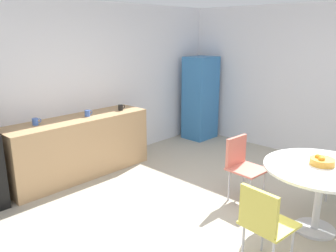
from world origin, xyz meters
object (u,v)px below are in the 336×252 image
mug_white (88,113)px  mug_green (121,107)px  locker_cabinet (200,98)px  mug_red (35,122)px  chair_yellow (264,219)px  fruit_bowl (322,161)px  round_table (321,178)px  chair_coral (241,161)px

mug_white → mug_green: same height
locker_cabinet → mug_red: bearing=177.2°
chair_yellow → fruit_bowl: bearing=-4.5°
round_table → chair_coral: size_ratio=1.45×
mug_white → mug_green: size_ratio=1.00×
chair_yellow → mug_green: mug_green is taller
chair_coral → mug_white: size_ratio=6.43×
chair_coral → mug_green: bearing=96.7°
mug_green → chair_yellow: bearing=-105.5°
round_table → chair_yellow: bearing=173.7°
fruit_bowl → mug_white: bearing=104.6°
locker_cabinet → fruit_bowl: locker_cabinet is taller
locker_cabinet → mug_white: (-2.63, 0.08, 0.12)m
locker_cabinet → chair_yellow: (-2.87, -3.00, -0.31)m
locker_cabinet → chair_coral: locker_cabinet is taller
chair_coral → mug_green: mug_green is taller
chair_coral → mug_green: 2.19m
locker_cabinet → chair_coral: bearing=-130.3°
chair_yellow → mug_green: (0.84, 3.03, 0.43)m
mug_white → mug_red: bearing=173.7°
fruit_bowl → mug_green: (-0.22, 3.12, 0.15)m
fruit_bowl → mug_white: size_ratio=1.99×
mug_red → mug_white: bearing=-6.3°
chair_coral → mug_red: bearing=125.7°
locker_cabinet → mug_green: 2.03m
fruit_bowl → chair_coral: bearing=88.5°
locker_cabinet → chair_yellow: bearing=-133.7°
round_table → mug_red: (-1.55, 3.27, 0.32)m
round_table → mug_red: 3.64m
locker_cabinet → chair_coral: 2.76m
chair_yellow → mug_white: (0.24, 3.08, 0.43)m
mug_green → mug_red: same height
round_table → mug_red: mug_red is taller
mug_red → chair_coral: bearing=-54.3°
fruit_bowl → mug_green: size_ratio=1.99×
fruit_bowl → mug_red: (-1.60, 3.25, 0.15)m
round_table → fruit_bowl: 0.17m
locker_cabinet → mug_white: 2.63m
chair_yellow → locker_cabinet: bearing=46.3°
chair_coral → chair_yellow: (-1.09, -0.90, 0.00)m
mug_white → chair_yellow: bearing=-94.4°
chair_yellow → mug_red: size_ratio=6.43×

